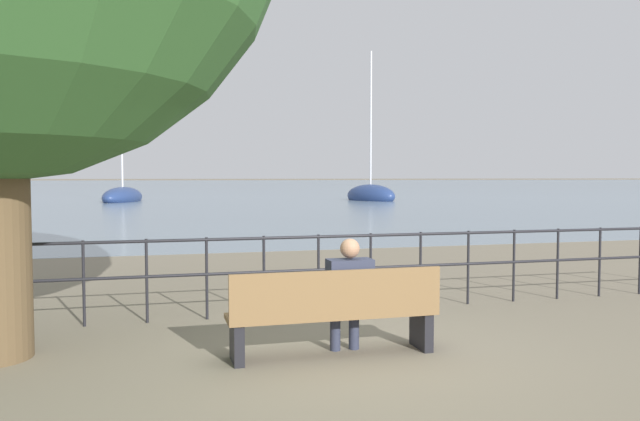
# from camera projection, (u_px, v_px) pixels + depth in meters

# --- Properties ---
(ground_plane) EXTENTS (1000.00, 1000.00, 0.00)m
(ground_plane) POSITION_uv_depth(u_px,v_px,m) (333.00, 355.00, 6.36)
(ground_plane) COLOR #7A705B
(harbor_water) EXTENTS (600.00, 300.00, 0.01)m
(harbor_water) POSITION_uv_depth(u_px,v_px,m) (160.00, 184.00, 159.53)
(harbor_water) COLOR slate
(harbor_water) RESTS_ON ground_plane
(park_bench) EXTENTS (2.15, 0.45, 0.90)m
(park_bench) POSITION_uv_depth(u_px,v_px,m) (335.00, 313.00, 6.27)
(park_bench) COLOR brown
(park_bench) RESTS_ON ground_plane
(seated_person_left) EXTENTS (0.46, 0.35, 1.19)m
(seated_person_left) POSITION_uv_depth(u_px,v_px,m) (349.00, 290.00, 6.38)
(seated_person_left) COLOR #2D3347
(seated_person_left) RESTS_ON ground_plane
(promenade_railing) EXTENTS (14.02, 0.04, 1.05)m
(promenade_railing) POSITION_uv_depth(u_px,v_px,m) (292.00, 262.00, 8.20)
(promenade_railing) COLOR black
(promenade_railing) RESTS_ON ground_plane
(sailboat_1) EXTENTS (3.73, 5.42, 11.74)m
(sailboat_1) POSITION_uv_depth(u_px,v_px,m) (371.00, 195.00, 47.20)
(sailboat_1) COLOR navy
(sailboat_1) RESTS_ON ground_plane
(sailboat_3) EXTENTS (3.76, 6.28, 11.82)m
(sailboat_3) POSITION_uv_depth(u_px,v_px,m) (123.00, 197.00, 45.22)
(sailboat_3) COLOR navy
(sailboat_3) RESTS_ON ground_plane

